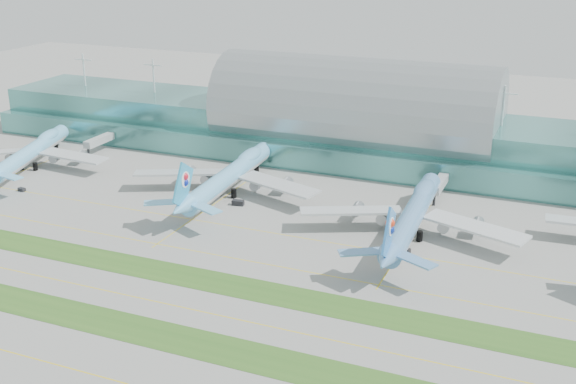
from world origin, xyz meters
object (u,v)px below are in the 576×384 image
at_px(airliner_a, 31,151).
at_px(airliner_c, 413,213).
at_px(airliner_b, 230,174).
at_px(terminal, 355,126).

height_order(airliner_a, airliner_c, airliner_c).
xyz_separation_m(airliner_a, airliner_c, (162.20, -8.62, 0.41)).
xyz_separation_m(airliner_b, airliner_c, (72.04, -12.47, -0.05)).
distance_m(terminal, airliner_a, 135.37).
bearing_deg(airliner_a, airliner_c, -20.01).
bearing_deg(airliner_a, terminal, 11.02).
relative_size(airliner_a, airliner_b, 0.91).
relative_size(terminal, airliner_c, 4.06).
bearing_deg(airliner_a, airliner_b, -14.53).
bearing_deg(terminal, airliner_c, -59.26).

